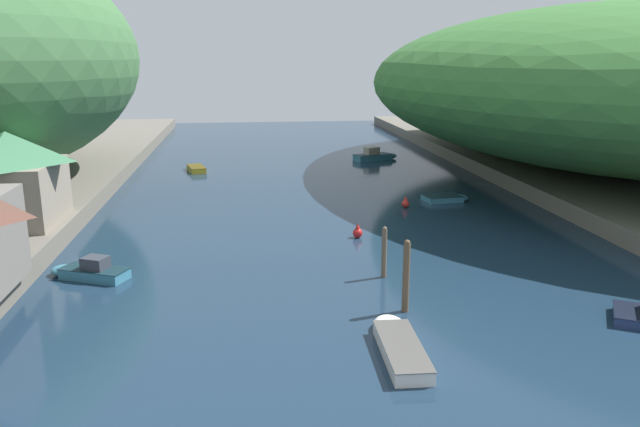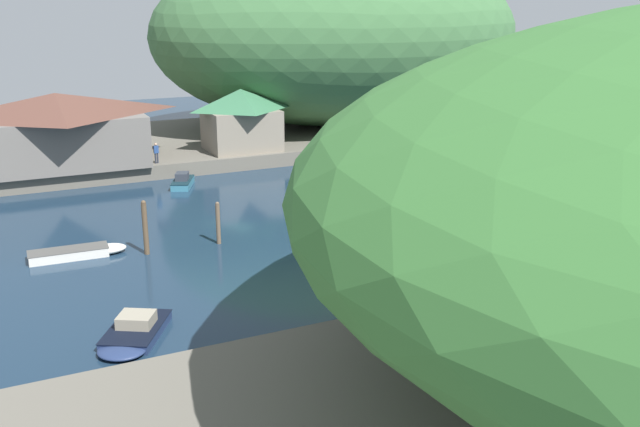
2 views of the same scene
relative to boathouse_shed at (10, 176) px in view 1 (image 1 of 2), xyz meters
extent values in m
plane|color=#192D42|center=(19.17, 3.44, -4.01)|extent=(130.00, 130.00, 0.00)
ellipsoid|color=#387033|center=(47.31, 15.85, 4.28)|extent=(43.07, 60.29, 14.18)
cube|color=gray|center=(0.00, 0.00, -1.02)|extent=(5.11, 6.15, 3.58)
pyramid|color=#38704C|center=(0.00, 0.00, 1.70)|extent=(5.52, 6.64, 1.84)
cube|color=teal|center=(5.98, -7.11, -3.76)|extent=(3.59, 2.60, 0.52)
ellipsoid|color=teal|center=(4.47, -6.43, -3.76)|extent=(2.05, 1.86, 0.52)
cube|color=#132A33|center=(5.98, -7.11, -3.48)|extent=(3.66, 2.66, 0.03)
cube|color=#333842|center=(6.08, -7.16, -3.18)|extent=(1.45, 1.34, 0.63)
cube|color=teal|center=(27.30, 27.05, -3.70)|extent=(4.28, 2.89, 0.62)
ellipsoid|color=teal|center=(29.16, 27.74, -3.70)|extent=(2.39, 2.13, 0.62)
cube|color=#132A33|center=(27.30, 27.05, -3.38)|extent=(4.37, 2.95, 0.03)
cube|color=#9E937F|center=(27.19, 27.01, -2.99)|extent=(1.70, 1.54, 0.80)
cube|color=teal|center=(28.64, 7.45, -3.81)|extent=(2.94, 2.28, 0.41)
ellipsoid|color=teal|center=(30.00, 7.62, -3.81)|extent=(1.58, 2.01, 0.41)
cube|color=#132A33|center=(28.64, 7.45, -3.59)|extent=(3.00, 2.32, 0.03)
cube|color=gold|center=(9.05, 22.58, -3.77)|extent=(2.07, 3.38, 0.49)
ellipsoid|color=gold|center=(8.67, 24.11, -3.77)|extent=(1.63, 1.84, 0.49)
cube|color=#4C3E0E|center=(9.05, 22.58, -3.51)|extent=(2.11, 3.45, 0.03)
cube|color=silver|center=(19.11, -17.28, -3.75)|extent=(1.55, 4.37, 0.52)
ellipsoid|color=silver|center=(19.19, -15.12, -3.75)|extent=(1.40, 2.21, 0.52)
cube|color=#504E4A|center=(19.11, -17.28, -3.48)|extent=(1.58, 4.45, 0.03)
cylinder|color=brown|center=(20.33, -13.07, -2.49)|extent=(0.30, 0.30, 3.06)
sphere|color=brown|center=(20.33, -13.07, -0.90)|extent=(0.27, 0.27, 0.27)
cylinder|color=brown|center=(20.37, -8.71, -2.78)|extent=(0.26, 0.26, 2.47)
sphere|color=brown|center=(20.37, -8.71, -1.49)|extent=(0.24, 0.24, 0.24)
sphere|color=red|center=(25.29, 5.69, -3.73)|extent=(0.56, 0.56, 0.56)
cone|color=red|center=(25.29, 5.69, -3.31)|extent=(0.28, 0.28, 0.28)
sphere|color=red|center=(20.36, -1.62, -3.72)|extent=(0.60, 0.60, 0.60)
cone|color=red|center=(20.36, -1.62, -3.27)|extent=(0.30, 0.30, 0.30)
cylinder|color=#282D3D|center=(2.21, -8.32, -2.38)|extent=(0.13, 0.13, 0.85)
cylinder|color=#282D3D|center=(2.20, -8.14, -2.38)|extent=(0.13, 0.13, 0.85)
cube|color=navy|center=(2.21, -8.23, -1.65)|extent=(0.25, 0.39, 0.62)
sphere|color=tan|center=(2.21, -8.23, -1.23)|extent=(0.22, 0.22, 0.22)
camera|label=1|loc=(13.50, -37.72, 6.79)|focal=35.00mm
camera|label=2|loc=(59.97, -20.69, 10.35)|focal=40.00mm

